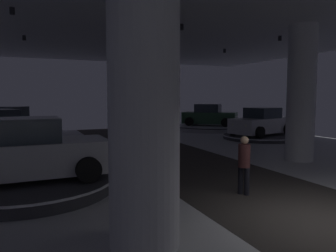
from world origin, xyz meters
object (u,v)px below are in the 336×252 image
display_platform_far_right (261,137)px  column_right (301,94)px  visitor_walking_near (244,161)px  column_left (144,89)px  display_platform_deep_left (6,137)px  display_car_far_right (261,123)px  display_platform_deep_right (210,127)px  display_car_mid_left (28,152)px  display_car_deep_left (6,122)px  display_car_deep_right (209,116)px  display_platform_mid_left (30,185)px

display_platform_far_right → column_right: bearing=-116.4°
visitor_walking_near → display_platform_far_right: bearing=48.9°
column_left → display_platform_deep_left: (-3.07, 16.55, -2.57)m
display_car_far_right → display_platform_deep_right: size_ratio=0.77×
column_right → display_car_mid_left: size_ratio=1.29×
column_right → display_car_deep_left: column_right is taller
display_car_far_right → display_platform_deep_right: bearing=90.4°
display_car_far_right → display_car_deep_right: 6.24m
column_right → display_platform_deep_left: bearing=134.4°
display_car_mid_left → display_car_deep_right: bearing=44.2°
column_right → display_car_far_right: bearing=63.4°
display_car_deep_left → display_car_mid_left: bearing=-84.5°
display_platform_mid_left → display_platform_deep_left: display_platform_mid_left is taller
display_platform_far_right → display_car_deep_right: size_ratio=1.09×
display_platform_deep_right → display_platform_mid_left: bearing=-135.9°
display_car_deep_right → display_car_deep_left: bearing=-176.8°
display_platform_far_right → display_car_far_right: (0.03, 0.01, 0.87)m
column_left → display_platform_deep_right: (11.54, 17.33, -2.56)m
display_platform_mid_left → visitor_walking_near: size_ratio=2.91×
display_platform_deep_left → column_left: bearing=-79.5°
display_car_far_right → display_platform_deep_right: 6.27m
display_platform_mid_left → display_car_deep_right: (13.36, 13.01, 0.92)m
visitor_walking_near → display_platform_deep_right: bearing=62.4°
display_car_deep_left → column_left: bearing=-79.6°
display_platform_far_right → display_car_far_right: bearing=15.1°
display_car_mid_left → column_right: bearing=2.6°
display_platform_deep_left → visitor_walking_near: 16.17m
column_left → display_car_mid_left: column_left is taller
display_car_far_right → display_platform_mid_left: display_car_far_right is taller
display_car_mid_left → display_car_deep_right: size_ratio=0.99×
display_car_mid_left → visitor_walking_near: size_ratio=2.68×
display_platform_deep_right → visitor_walking_near: bearing=-117.6°
display_platform_far_right → display_car_mid_left: (-13.43, -6.76, 0.97)m
display_platform_mid_left → display_car_deep_left: size_ratio=1.03×
display_platform_far_right → display_car_deep_right: (-0.03, 6.25, 0.97)m
display_platform_far_right → display_platform_deep_left: display_platform_deep_left is taller
display_platform_mid_left → display_platform_deep_right: display_platform_mid_left is taller
display_platform_far_right → display_car_far_right: size_ratio=1.04×
column_right → display_platform_deep_right: 13.14m
display_car_far_right → display_platform_mid_left: bearing=-153.3°
display_platform_deep_left → visitor_walking_near: (6.49, -14.79, 0.72)m
display_car_far_right → display_platform_deep_left: 15.66m
display_platform_deep_left → display_car_deep_right: (14.59, 0.79, 0.92)m
display_car_deep_left → column_right: bearing=-45.6°
column_right → visitor_walking_near: column_right is taller
column_left → display_platform_mid_left: size_ratio=1.19×
display_platform_deep_left → display_platform_deep_right: bearing=3.0°
display_car_mid_left → visitor_walking_near: display_car_mid_left is taller
display_platform_mid_left → display_car_deep_left: bearing=95.6°
column_left → display_platform_deep_right: 20.98m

